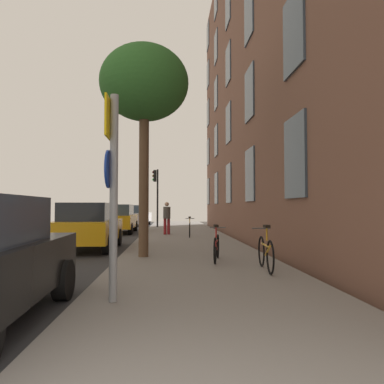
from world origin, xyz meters
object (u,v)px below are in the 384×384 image
object	(u,v)px
tree_near	(144,85)
bicycle_1	(216,247)
bicycle_0	(266,252)
bicycle_2	(190,229)
car_1	(88,226)
car_2	(118,218)
sign_post	(112,180)
car_3	(137,215)
traffic_light	(156,188)
pedestrian_0	(167,216)

from	to	relation	value
tree_near	bicycle_1	size ratio (longest dim) A/B	3.56
bicycle_0	bicycle_2	distance (m)	9.13
car_1	car_2	distance (m)	8.33
sign_post	car_3	bearing A→B (deg)	94.03
sign_post	traffic_light	xyz separation A→B (m)	(-0.08, 20.00, 0.93)
bicycle_0	car_3	world-z (taller)	car_3
bicycle_2	car_2	distance (m)	5.82
bicycle_0	tree_near	bearing A→B (deg)	139.45
bicycle_1	pedestrian_0	xyz separation A→B (m)	(-1.32, 9.24, 0.56)
car_1	car_3	xyz separation A→B (m)	(0.25, 16.66, 0.00)
bicycle_0	sign_post	bearing A→B (deg)	-140.09
sign_post	car_2	distance (m)	16.02
pedestrian_0	car_1	xyz separation A→B (m)	(-2.67, -5.59, -0.20)
tree_near	bicycle_1	distance (m)	4.92
car_3	bicycle_1	bearing A→B (deg)	-79.56
traffic_light	tree_near	distance (m)	15.30
bicycle_1	traffic_light	bearing A→B (deg)	97.46
traffic_light	car_3	world-z (taller)	traffic_light
car_2	car_3	xyz separation A→B (m)	(0.37, 8.33, 0.00)
traffic_light	car_3	xyz separation A→B (m)	(-1.63, 4.19, -1.98)
sign_post	bicycle_0	world-z (taller)	sign_post
pedestrian_0	car_3	size ratio (longest dim) A/B	0.36
traffic_light	car_2	world-z (taller)	traffic_light
sign_post	car_1	xyz separation A→B (m)	(-1.96, 7.53, -1.05)
pedestrian_0	tree_near	bearing A→B (deg)	-94.04
bicycle_0	bicycle_2	xyz separation A→B (m)	(-1.15, 9.06, -0.02)
bicycle_1	bicycle_2	distance (m)	7.64
car_2	car_1	bearing A→B (deg)	-89.22
bicycle_2	car_3	size ratio (longest dim) A/B	0.38
bicycle_0	car_1	size ratio (longest dim) A/B	0.42
sign_post	traffic_light	world-z (taller)	traffic_light
sign_post	bicycle_2	distance (m)	11.73
bicycle_0	bicycle_2	world-z (taller)	bicycle_0
car_3	traffic_light	bearing A→B (deg)	-68.77
pedestrian_0	bicycle_2	bearing A→B (deg)	-56.57
car_2	tree_near	bearing A→B (deg)	-78.72
car_2	bicycle_1	bearing A→B (deg)	-71.08
bicycle_2	bicycle_0	bearing A→B (deg)	-82.79
sign_post	bicycle_0	size ratio (longest dim) A/B	1.76
sign_post	bicycle_0	xyz separation A→B (m)	(2.92, 2.45, -1.39)
bicycle_1	car_1	xyz separation A→B (m)	(-3.99, 3.65, 0.36)
sign_post	bicycle_0	distance (m)	4.06
bicycle_2	sign_post	bearing A→B (deg)	-98.78
pedestrian_0	car_1	world-z (taller)	pedestrian_0
pedestrian_0	car_3	world-z (taller)	pedestrian_0
traffic_light	pedestrian_0	world-z (taller)	traffic_light
bicycle_1	car_1	size ratio (longest dim) A/B	0.41
car_1	car_3	distance (m)	16.66
bicycle_2	car_1	xyz separation A→B (m)	(-3.73, -3.98, 0.36)
sign_post	bicycle_2	xyz separation A→B (m)	(1.78, 11.51, -1.41)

